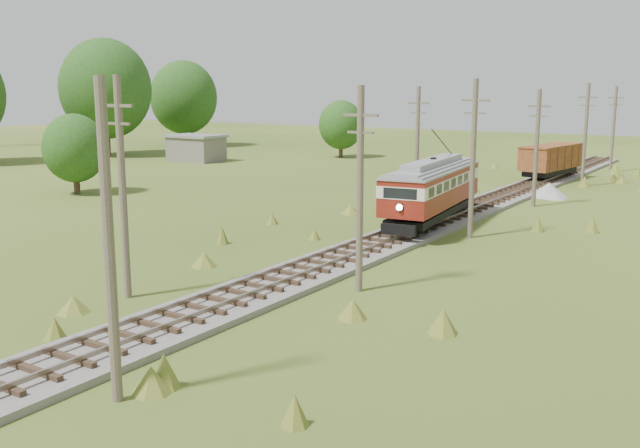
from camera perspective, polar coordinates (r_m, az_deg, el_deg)
The scene contains 17 objects.
railbed_main at distance 45.80m, azimuth 9.53°, elevation 0.26°, with size 3.60×96.00×0.57m.
streetcar at distance 44.31m, azimuth 8.99°, elevation 3.05°, with size 4.23×12.19×5.52m.
gondola at distance 69.20m, azimuth 17.98°, elevation 4.99°, with size 3.83×8.69×2.79m.
gravel_pile at distance 59.01m, azimuth 17.90°, elevation 2.56°, with size 3.09×3.28×1.12m.
utility_pole_r_1 at distance 19.64m, azimuth -16.53°, elevation -1.62°, with size 0.30×0.30×8.80m.
utility_pole_r_2 at distance 29.51m, azimuth 3.21°, elevation 2.91°, with size 1.60×0.30×8.60m.
utility_pole_r_3 at distance 41.25m, azimuth 12.14°, elevation 5.23°, with size 1.60×0.30×9.00m.
utility_pole_r_4 at distance 53.63m, azimuth 16.94°, elevation 5.92°, with size 1.60×0.30×8.40m.
utility_pole_r_5 at distance 66.09m, azimuth 20.47°, elevation 6.77°, with size 1.60×0.30×8.90m.
utility_pole_r_6 at distance 78.85m, azimuth 22.43°, elevation 7.11°, with size 1.60×0.30×8.70m.
utility_pole_l_a at distance 29.57m, azimuth -15.53°, elevation 2.94°, with size 1.60×0.30×9.00m.
utility_pole_l_b at distance 52.52m, azimuth 7.79°, elevation 6.30°, with size 1.60×0.30×8.60m.
tree_left_4 at distance 94.46m, azimuth -16.79°, elevation 10.31°, with size 11.34×11.34×14.61m.
tree_left_5 at distance 106.94m, azimuth -10.85°, elevation 9.92°, with size 9.66×9.66×12.44m.
tree_mid_a at distance 88.32m, azimuth 1.69°, elevation 7.94°, with size 5.46×5.46×7.03m.
tree_mid_c at distance 60.86m, azimuth -19.05°, elevation 5.75°, with size 5.04×5.04×6.49m.
shed at distance 85.32m, azimuth -9.88°, elevation 6.03°, with size 6.40×4.40×3.10m.
Camera 1 is at (17.79, -7.39, 8.49)m, focal length 40.00 mm.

